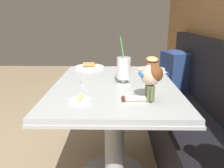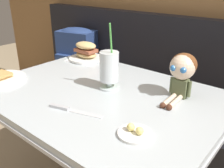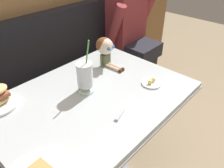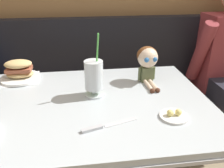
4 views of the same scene
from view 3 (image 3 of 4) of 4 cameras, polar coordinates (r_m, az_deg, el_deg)
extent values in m
cube|color=black|center=(1.96, -16.33, -7.75)|extent=(2.60, 0.48, 0.45)
cube|color=black|center=(1.83, -22.13, 6.93)|extent=(2.60, 0.10, 0.55)
cube|color=#B2BCC1|center=(1.26, -5.08, -3.56)|extent=(1.10, 0.80, 0.03)
cube|color=#B7BABF|center=(1.27, -5.03, -4.37)|extent=(1.11, 0.81, 0.02)
cylinder|color=#A5A8AD|center=(1.50, -4.38, -14.36)|extent=(0.14, 0.14, 0.65)
cylinder|color=silver|center=(1.28, -6.78, -1.61)|extent=(0.10, 0.10, 0.01)
cylinder|color=silver|center=(1.27, -6.84, -0.89)|extent=(0.03, 0.03, 0.03)
cylinder|color=silver|center=(1.23, -7.10, 2.35)|extent=(0.09, 0.09, 0.14)
cylinder|color=#ADE0A8|center=(1.23, -7.07, 1.97)|extent=(0.08, 0.08, 0.12)
cylinder|color=#51B74C|center=(1.18, -6.58, 6.53)|extent=(0.02, 0.05, 0.22)
cylinder|color=white|center=(1.35, 10.36, 0.11)|extent=(0.12, 0.12, 0.01)
sphere|color=#F4E07A|center=(1.33, 9.86, 0.53)|extent=(0.03, 0.03, 0.03)
sphere|color=#F4E07A|center=(1.36, 10.87, 1.09)|extent=(0.03, 0.03, 0.03)
cube|color=silver|center=(1.20, 4.38, -4.62)|extent=(0.14, 0.06, 0.00)
cube|color=#B2B5BA|center=(1.11, 1.99, -8.03)|extent=(0.09, 0.04, 0.01)
cube|color=#5B6642|center=(1.52, -1.73, 6.41)|extent=(0.07, 0.04, 0.08)
sphere|color=beige|center=(1.48, -1.79, 9.76)|extent=(0.11, 0.11, 0.11)
ellipsoid|color=brown|center=(1.48, -2.16, 10.16)|extent=(0.12, 0.11, 0.10)
sphere|color=#2D6BB2|center=(1.43, -0.89, 9.11)|extent=(0.03, 0.03, 0.03)
sphere|color=#2D6BB2|center=(1.46, 0.24, 9.68)|extent=(0.03, 0.03, 0.03)
cylinder|color=beige|center=(1.48, 0.30, 4.19)|extent=(0.03, 0.12, 0.02)
cylinder|color=beige|center=(1.50, 0.97, 4.61)|extent=(0.03, 0.12, 0.02)
sphere|color=#4C2819|center=(1.45, 2.14, 3.43)|extent=(0.03, 0.03, 0.03)
sphere|color=#4C2819|center=(1.47, 2.81, 3.86)|extent=(0.03, 0.03, 0.03)
cylinder|color=#5B6642|center=(1.49, -2.76, 5.98)|extent=(0.02, 0.02, 0.07)
cylinder|color=#5B6642|center=(1.54, -0.73, 7.11)|extent=(0.02, 0.02, 0.07)
cube|color=maroon|center=(2.31, 3.66, 15.29)|extent=(0.38, 0.24, 0.58)
cube|color=#23232D|center=(2.29, 6.97, 9.00)|extent=(0.34, 0.36, 0.14)
cylinder|color=maroon|center=(2.10, 0.65, 14.25)|extent=(0.09, 0.25, 0.48)
cylinder|color=maroon|center=(2.45, 8.21, 16.85)|extent=(0.09, 0.25, 0.48)
camera|label=1|loc=(2.26, 24.72, 23.51)|focal=36.36mm
camera|label=2|loc=(1.39, 44.46, 14.22)|focal=40.15mm
camera|label=4|loc=(0.68, 55.81, -0.06)|focal=36.79mm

